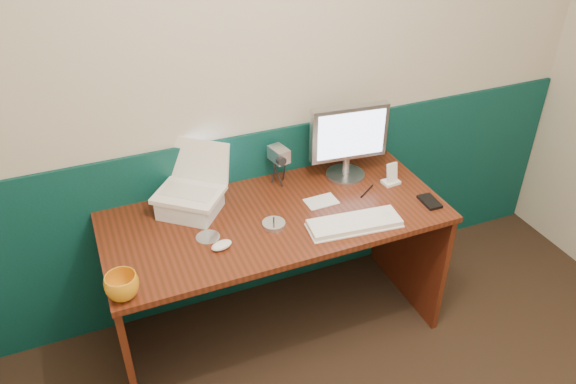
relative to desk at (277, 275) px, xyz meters
name	(u,v)px	position (x,y,z in m)	size (l,w,h in m)	color
back_wall	(280,81)	(0.17, 0.37, 0.88)	(3.50, 0.04, 2.50)	beige
wainscot	(282,210)	(0.17, 0.36, 0.12)	(3.48, 0.02, 1.00)	#072E29
desk	(277,275)	(0.00, 0.00, 0.00)	(1.60, 0.70, 0.75)	#3B1A0A
laptop_riser	(190,204)	(-0.36, 0.18, 0.42)	(0.26, 0.22, 0.09)	silver
laptop	(187,174)	(-0.36, 0.18, 0.59)	(0.30, 0.23, 0.25)	white
monitor	(347,143)	(0.46, 0.18, 0.57)	(0.39, 0.11, 0.39)	#A3A3A7
keyboard	(354,224)	(0.30, -0.22, 0.39)	(0.42, 0.14, 0.02)	white
mouse_right	(384,217)	(0.45, -0.23, 0.39)	(0.10, 0.06, 0.03)	white
mouse_left	(222,245)	(-0.30, -0.14, 0.39)	(0.10, 0.06, 0.03)	white
mug	(122,286)	(-0.74, -0.28, 0.43)	(0.13, 0.13, 0.10)	orange
camcorder	(279,167)	(0.12, 0.25, 0.47)	(0.08, 0.12, 0.19)	silver
cd_spindle	(274,224)	(-0.04, -0.08, 0.39)	(0.11, 0.11, 0.02)	silver
cd_loose_a	(208,237)	(-0.34, -0.04, 0.38)	(0.11, 0.11, 0.00)	silver
pen	(367,191)	(0.49, 0.01, 0.38)	(0.01, 0.01, 0.13)	black
papers	(321,201)	(0.24, 0.02, 0.38)	(0.15, 0.10, 0.00)	white
dock	(391,182)	(0.64, 0.03, 0.38)	(0.08, 0.06, 0.02)	white
music_player	(392,172)	(0.64, 0.03, 0.44)	(0.06, 0.01, 0.10)	white
pda	(430,202)	(0.72, -0.19, 0.38)	(0.07, 0.12, 0.01)	black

